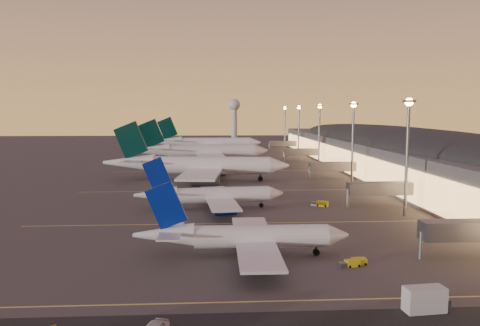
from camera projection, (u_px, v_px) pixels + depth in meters
name	position (u px, v px, depth m)	size (l,w,h in m)	color
ground	(243.00, 218.00, 101.53)	(700.00, 700.00, 0.00)	#403D3B
airliner_narrow_south	(242.00, 237.00, 74.22)	(34.28, 30.49, 12.29)	silver
airliner_narrow_north	(210.00, 195.00, 110.28)	(35.40, 31.77, 12.64)	silver
airliner_wide_near	(196.00, 165.00, 155.27)	(62.22, 56.98, 19.90)	silver
airliner_wide_mid	(201.00, 152.00, 208.85)	(62.01, 56.78, 19.83)	silver
airliner_wide_far	(206.00, 143.00, 265.15)	(62.36, 56.55, 20.02)	silver
terminal_building	(394.00, 149.00, 176.01)	(56.35, 255.00, 17.46)	#525358
light_masts	(332.00, 127.00, 166.16)	(2.20, 217.20, 25.90)	slate
radar_tower	(234.00, 113.00, 357.68)	(9.00, 9.00, 32.50)	silver
lane_markings	(234.00, 188.00, 141.22)	(90.00, 180.36, 0.00)	#D8C659
baggage_tug_a	(350.00, 264.00, 69.70)	(3.36, 1.96, 0.94)	gold
baggage_tug_b	(357.00, 262.00, 70.60)	(3.27, 1.56, 0.95)	gold
baggage_tug_c	(320.00, 204.00, 114.15)	(4.32, 3.43, 1.22)	gold
catering_truck_a	(427.00, 300.00, 53.95)	(5.34, 2.54, 2.90)	silver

